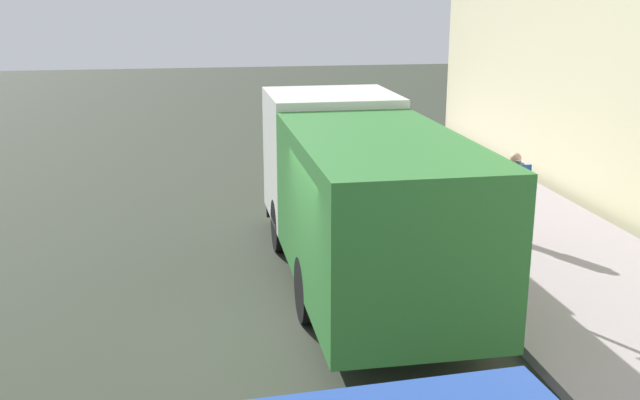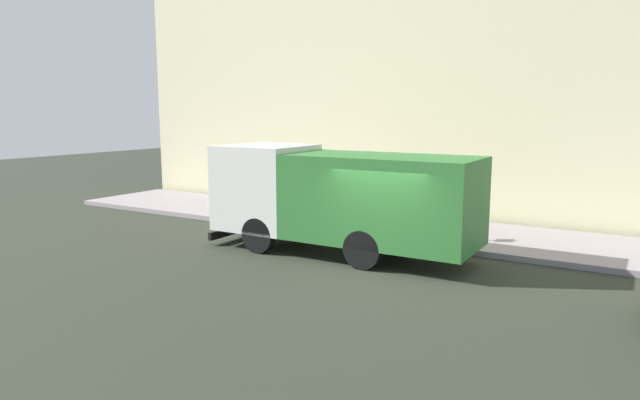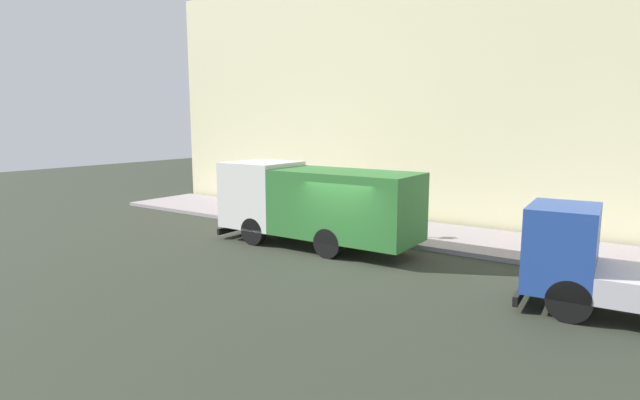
{
  "view_description": "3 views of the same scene",
  "coord_description": "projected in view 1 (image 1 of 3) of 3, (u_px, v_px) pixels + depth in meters",
  "views": [
    {
      "loc": [
        -1.24,
        -9.77,
        4.78
      ],
      "look_at": [
        0.64,
        1.35,
        1.62
      ],
      "focal_mm": 41.84,
      "sensor_mm": 36.0,
      "label": 1
    },
    {
      "loc": [
        -12.01,
        -5.76,
        3.93
      ],
      "look_at": [
        0.83,
        2.03,
        1.55
      ],
      "focal_mm": 31.83,
      "sensor_mm": 36.0,
      "label": 2
    },
    {
      "loc": [
        -13.12,
        -8.51,
        4.43
      ],
      "look_at": [
        1.45,
        1.56,
        1.68
      ],
      "focal_mm": 28.41,
      "sensor_mm": 36.0,
      "label": 3
    }
  ],
  "objects": [
    {
      "name": "ground",
      "position": [
        292.0,
        335.0,
        10.76
      ],
      "size": [
        80.0,
        80.0,
        0.0
      ],
      "primitive_type": "plane",
      "color": "#2D3227"
    },
    {
      "name": "sidewalk",
      "position": [
        616.0,
        306.0,
        11.55
      ],
      "size": [
        4.16,
        30.0,
        0.16
      ],
      "primitive_type": "cube",
      "color": "#9B9094",
      "rests_on": "ground"
    },
    {
      "name": "large_utility_truck",
      "position": [
        359.0,
        192.0,
        12.19
      ],
      "size": [
        2.47,
        7.55,
        2.93
      ],
      "rotation": [
        0.0,
        0.0,
        0.01
      ],
      "color": "silver",
      "rests_on": "ground"
    },
    {
      "name": "pedestrian_walking",
      "position": [
        513.0,
        194.0,
        14.16
      ],
      "size": [
        0.41,
        0.41,
        1.71
      ],
      "rotation": [
        0.0,
        0.0,
        4.46
      ],
      "color": "#4F2E52",
      "rests_on": "sidewalk"
    },
    {
      "name": "street_sign_post",
      "position": [
        514.0,
        218.0,
        11.27
      ],
      "size": [
        0.44,
        0.08,
        2.2
      ],
      "color": "#4C5156",
      "rests_on": "sidewalk"
    }
  ]
}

